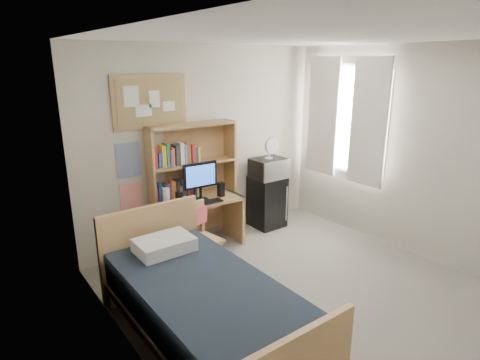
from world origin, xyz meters
TOP-DOWN VIEW (x-y plane):
  - floor at (0.00, 0.00)m, footprint 3.60×4.20m
  - ceiling at (0.00, 0.00)m, footprint 3.60×4.20m
  - wall_back at (0.00, 2.10)m, footprint 3.60×0.04m
  - wall_left at (-1.80, 0.00)m, footprint 0.04×4.20m
  - wall_right at (1.80, 0.00)m, footprint 0.04×4.20m
  - window_unit at (1.75, 1.20)m, footprint 0.10×1.40m
  - curtain_left at (1.72, 0.80)m, footprint 0.04×0.55m
  - curtain_right at (1.72, 1.60)m, footprint 0.04×0.55m
  - bulletin_board at (-0.78, 2.08)m, footprint 0.94×0.03m
  - poster_wave at (-1.10, 2.09)m, footprint 0.30×0.01m
  - poster_japan at (-1.10, 2.09)m, footprint 0.28×0.01m
  - desk at (-0.32, 1.80)m, footprint 1.11×0.60m
  - desk_chair at (-0.66, 1.18)m, footprint 0.48×0.48m
  - mini_fridge at (0.87, 1.84)m, footprint 0.45×0.45m
  - bed at (-1.25, 0.14)m, footprint 1.07×2.13m
  - hutch at (-0.31, 1.95)m, footprint 1.19×0.36m
  - monitor at (-0.32, 1.74)m, footprint 0.46×0.06m
  - keyboard at (-0.33, 1.60)m, footprint 0.43×0.16m
  - speaker_left at (-0.62, 1.76)m, footprint 0.07×0.07m
  - speaker_right at (-0.02, 1.72)m, footprint 0.08×0.08m
  - water_bottle at (-0.80, 1.73)m, footprint 0.08×0.08m
  - hoodie at (-0.69, 1.38)m, footprint 0.44×0.19m
  - microwave at (0.87, 1.82)m, footprint 0.49×0.37m
  - desk_fan at (0.87, 1.82)m, footprint 0.23×0.23m
  - pillow at (-1.25, 0.89)m, footprint 0.55×0.39m

SIDE VIEW (x-z plane):
  - floor at x=0.00m, z-range -0.02..0.00m
  - bed at x=-1.25m, z-range 0.00..0.59m
  - desk at x=-0.32m, z-range 0.00..0.68m
  - mini_fridge at x=0.87m, z-range 0.00..0.76m
  - desk_chair at x=-0.66m, z-range 0.00..0.84m
  - pillow at x=-1.25m, z-range 0.59..0.72m
  - hoodie at x=-0.69m, z-range 0.55..0.75m
  - keyboard at x=-0.33m, z-range 0.68..0.70m
  - speaker_left at x=-0.62m, z-range 0.68..0.84m
  - speaker_right at x=-0.02m, z-range 0.68..0.86m
  - poster_japan at x=-1.10m, z-range 0.60..0.96m
  - water_bottle at x=-0.80m, z-range 0.68..0.93m
  - microwave at x=0.87m, z-range 0.76..1.04m
  - monitor at x=-0.32m, z-range 0.68..1.17m
  - hutch at x=-0.31m, z-range 0.68..1.64m
  - desk_fan at x=0.87m, z-range 1.04..1.32m
  - poster_wave at x=-1.10m, z-range 1.04..1.46m
  - wall_back at x=0.00m, z-range 0.00..2.60m
  - wall_left at x=-1.80m, z-range 0.00..2.60m
  - wall_right at x=1.80m, z-range 0.00..2.60m
  - window_unit at x=1.75m, z-range 0.75..2.45m
  - curtain_left at x=1.72m, z-range 0.75..2.45m
  - curtain_right at x=1.72m, z-range 0.75..2.45m
  - bulletin_board at x=-0.78m, z-range 1.60..2.24m
  - ceiling at x=0.00m, z-range 2.59..2.61m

